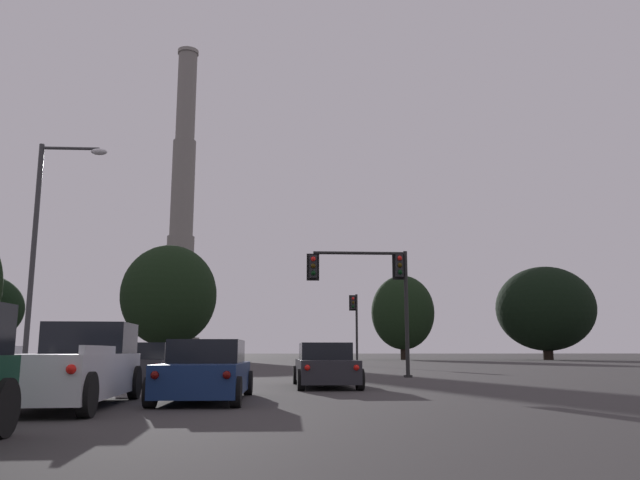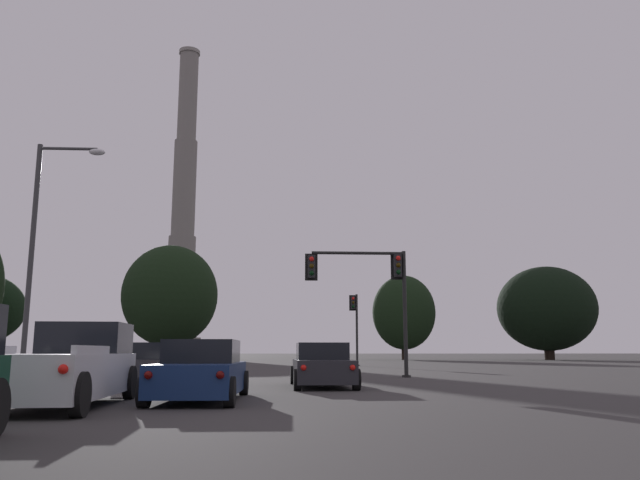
# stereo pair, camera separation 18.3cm
# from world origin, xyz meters

# --- Properties ---
(sedan_right_lane_front) EXTENTS (2.06, 4.73, 1.43)m
(sedan_right_lane_front) POSITION_xyz_m (3.01, 21.12, 0.67)
(sedan_right_lane_front) COLOR #232328
(sedan_right_lane_front) RESTS_ON ground_plane
(pickup_truck_left_lane_second) EXTENTS (2.41, 5.58, 1.82)m
(pickup_truck_left_lane_second) POSITION_xyz_m (-2.90, 14.22, 0.80)
(pickup_truck_left_lane_second) COLOR silver
(pickup_truck_left_lane_second) RESTS_ON ground_plane
(hatchback_left_lane_front) EXTENTS (2.03, 4.16, 1.44)m
(hatchback_left_lane_front) POSITION_xyz_m (-2.95, 22.33, 0.66)
(hatchback_left_lane_front) COLOR #232328
(hatchback_left_lane_front) RESTS_ON ground_plane
(sedan_center_lane_second) EXTENTS (2.03, 4.72, 1.43)m
(sedan_center_lane_second) POSITION_xyz_m (-0.20, 15.59, 0.67)
(sedan_center_lane_second) COLOR navy
(sedan_center_lane_second) RESTS_ON ground_plane
(traffic_light_overhead_right) EXTENTS (4.75, 0.50, 5.70)m
(traffic_light_overhead_right) POSITION_xyz_m (5.70, 28.41, 4.34)
(traffic_light_overhead_right) COLOR black
(traffic_light_overhead_right) RESTS_ON ground_plane
(traffic_light_far_right) EXTENTS (0.78, 0.50, 5.66)m
(traffic_light_far_right) POSITION_xyz_m (7.35, 50.16, 3.72)
(traffic_light_far_right) COLOR black
(traffic_light_far_right) RESTS_ON ground_plane
(street_lamp) EXTENTS (2.68, 0.36, 9.32)m
(street_lamp) POSITION_xyz_m (-7.74, 24.74, 5.60)
(street_lamp) COLOR #38383A
(street_lamp) RESTS_ON ground_plane
(smokestack) EXTENTS (7.95, 7.95, 59.00)m
(smokestack) POSITION_xyz_m (-17.49, 114.95, 23.09)
(smokestack) COLOR slate
(smokestack) RESTS_ON ground_plane
(treeline_left_mid) EXTENTS (8.48, 7.63, 11.28)m
(treeline_left_mid) POSITION_xyz_m (17.70, 83.87, 6.30)
(treeline_left_mid) COLOR black
(treeline_left_mid) RESTS_ON ground_plane
(treeline_far_left) EXTENTS (13.00, 11.70, 12.34)m
(treeline_far_left) POSITION_xyz_m (36.49, 81.67, 6.74)
(treeline_far_left) COLOR black
(treeline_far_left) RESTS_ON ground_plane
(treeline_right_mid) EXTENTS (12.05, 10.85, 14.57)m
(treeline_right_mid) POSITION_xyz_m (-12.98, 80.48, 8.14)
(treeline_right_mid) COLOR black
(treeline_right_mid) RESTS_ON ground_plane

